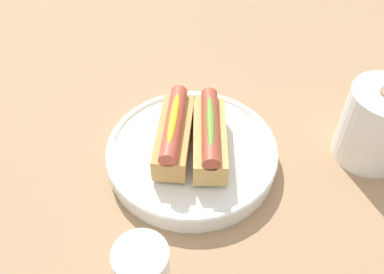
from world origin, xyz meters
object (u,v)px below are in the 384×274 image
(serving_bowl, at_px, (192,153))
(hotdog_front, at_px, (174,132))
(paper_towel_roll, at_px, (377,125))
(water_glass, at_px, (143,273))
(hotdog_back, at_px, (210,135))

(serving_bowl, relative_size, hotdog_front, 1.81)
(serving_bowl, height_order, hotdog_front, hotdog_front)
(hotdog_front, height_order, paper_towel_roll, paper_towel_roll)
(hotdog_front, height_order, water_glass, hotdog_front)
(hotdog_front, bearing_deg, hotdog_back, 92.05)
(hotdog_back, height_order, water_glass, hotdog_back)
(serving_bowl, bearing_deg, hotdog_back, 92.05)
(serving_bowl, distance_m, hotdog_back, 0.05)
(serving_bowl, bearing_deg, water_glass, -8.53)
(water_glass, bearing_deg, serving_bowl, 171.47)
(hotdog_front, relative_size, paper_towel_roll, 1.13)
(hotdog_back, distance_m, water_glass, 0.23)
(hotdog_back, bearing_deg, paper_towel_roll, 101.14)
(hotdog_back, relative_size, water_glass, 1.72)
(hotdog_back, bearing_deg, serving_bowl, -87.95)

